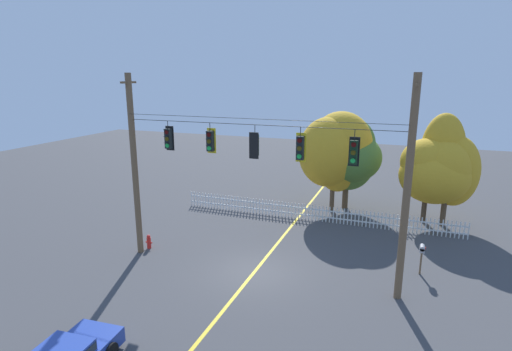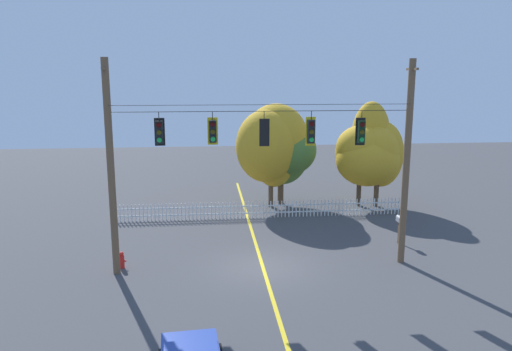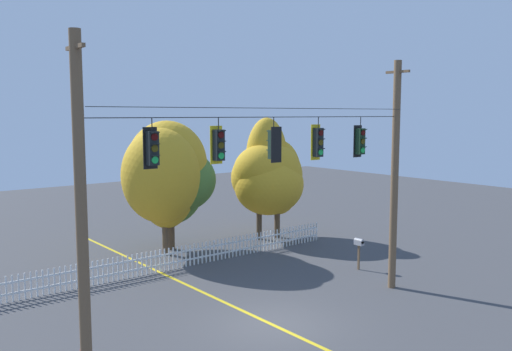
# 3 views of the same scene
# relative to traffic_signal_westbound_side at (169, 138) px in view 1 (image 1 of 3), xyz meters

# --- Properties ---
(ground) EXTENTS (80.00, 80.00, 0.00)m
(ground) POSITION_rel_traffic_signal_westbound_side_xyz_m (4.36, -0.01, -6.15)
(ground) COLOR #424244
(lane_centerline_stripe) EXTENTS (0.16, 36.00, 0.01)m
(lane_centerline_stripe) POSITION_rel_traffic_signal_westbound_side_xyz_m (4.36, -0.01, -6.14)
(lane_centerline_stripe) COLOR gold
(lane_centerline_stripe) RESTS_ON ground
(signal_support_span) EXTENTS (13.14, 1.10, 9.18)m
(signal_support_span) POSITION_rel_traffic_signal_westbound_side_xyz_m (4.36, -0.01, -1.49)
(signal_support_span) COLOR brown
(signal_support_span) RESTS_ON ground
(traffic_signal_westbound_side) EXTENTS (0.43, 0.38, 1.43)m
(traffic_signal_westbound_side) POSITION_rel_traffic_signal_westbound_side_xyz_m (0.00, 0.00, 0.00)
(traffic_signal_westbound_side) COLOR black
(traffic_signal_southbound_primary) EXTENTS (0.43, 0.38, 1.41)m
(traffic_signal_southbound_primary) POSITION_rel_traffic_signal_westbound_side_xyz_m (2.22, -0.00, 0.01)
(traffic_signal_southbound_primary) COLOR black
(traffic_signal_northbound_secondary) EXTENTS (0.43, 0.38, 1.47)m
(traffic_signal_northbound_secondary) POSITION_rel_traffic_signal_westbound_side_xyz_m (4.39, -0.02, -0.05)
(traffic_signal_northbound_secondary) COLOR black
(traffic_signal_eastbound_side) EXTENTS (0.43, 0.38, 1.51)m
(traffic_signal_eastbound_side) POSITION_rel_traffic_signal_westbound_side_xyz_m (6.43, 0.00, -0.05)
(traffic_signal_eastbound_side) COLOR black
(traffic_signal_northbound_primary) EXTENTS (0.43, 0.38, 1.52)m
(traffic_signal_northbound_primary) POSITION_rel_traffic_signal_westbound_side_xyz_m (8.65, 0.00, -0.08)
(traffic_signal_northbound_primary) COLOR black
(white_picket_fence) EXTENTS (17.78, 0.06, 1.03)m
(white_picket_fence) POSITION_rel_traffic_signal_westbound_side_xyz_m (5.43, 7.88, -5.63)
(white_picket_fence) COLOR white
(white_picket_fence) RESTS_ON ground
(autumn_maple_near_fence) EXTENTS (4.75, 4.44, 6.76)m
(autumn_maple_near_fence) POSITION_rel_traffic_signal_westbound_side_xyz_m (6.15, 10.44, -2.01)
(autumn_maple_near_fence) COLOR brown
(autumn_maple_near_fence) RESTS_ON ground
(autumn_maple_mid) EXTENTS (4.17, 4.12, 6.23)m
(autumn_maple_mid) POSITION_rel_traffic_signal_westbound_side_xyz_m (7.08, 11.15, -2.39)
(autumn_maple_mid) COLOR brown
(autumn_maple_mid) RESTS_ON ground
(autumn_oak_far_east) EXTENTS (4.12, 3.71, 5.39)m
(autumn_oak_far_east) POSITION_rel_traffic_signal_westbound_side_xyz_m (12.13, 9.85, -2.69)
(autumn_oak_far_east) COLOR #473828
(autumn_oak_far_east) RESTS_ON ground
(autumn_maple_far_west) EXTENTS (3.56, 3.19, 6.88)m
(autumn_maple_far_west) POSITION_rel_traffic_signal_westbound_side_xyz_m (12.98, 10.01, -2.33)
(autumn_maple_far_west) COLOR brown
(autumn_maple_far_west) RESTS_ON ground
(fire_hydrant) EXTENTS (0.38, 0.22, 0.76)m
(fire_hydrant) POSITION_rel_traffic_signal_westbound_side_xyz_m (-1.93, 0.55, -5.77)
(fire_hydrant) COLOR red
(fire_hydrant) RESTS_ON ground
(roadside_mailbox) EXTENTS (0.25, 0.44, 1.45)m
(roadside_mailbox) POSITION_rel_traffic_signal_westbound_side_xyz_m (11.69, 2.55, -4.96)
(roadside_mailbox) COLOR brown
(roadside_mailbox) RESTS_ON ground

